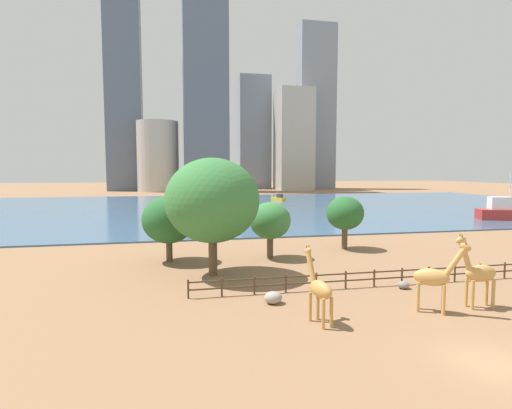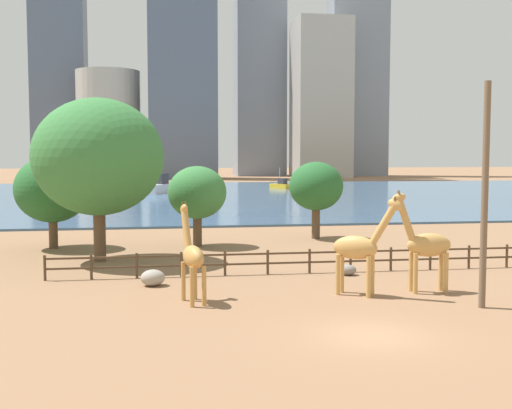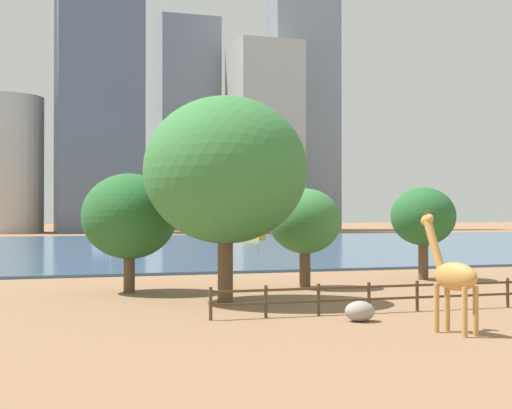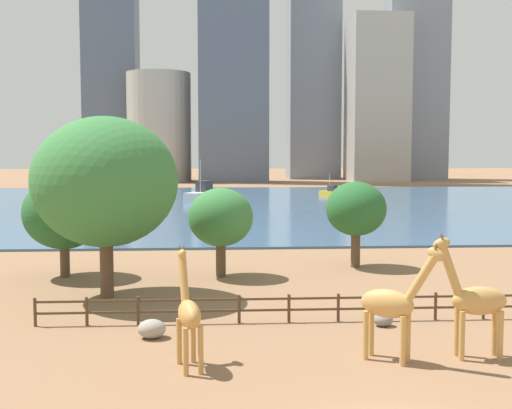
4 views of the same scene
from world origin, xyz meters
name	(u,v)px [view 2 (image 2 of 4)]	position (x,y,z in m)	size (l,w,h in m)	color
ground_plane	(204,195)	(0.00, 80.00, 0.00)	(400.00, 400.00, 0.00)	#8C6647
harbor_water	(205,195)	(0.00, 77.00, 0.10)	(180.00, 86.00, 0.20)	#3D6084
giraffe_tall	(192,256)	(-5.89, 6.07, 2.02)	(1.17, 2.73, 4.33)	#C18C47
giraffe_companion	(426,245)	(4.86, 6.50, 2.22)	(2.93, 0.91, 4.78)	tan
giraffe_young	(359,248)	(1.62, 6.30, 2.18)	(2.94, 2.30, 4.58)	tan
utility_pole	(485,196)	(5.96, 3.28, 4.67)	(0.28, 0.28, 9.35)	brown
boulder_near_fence	(348,270)	(2.57, 11.08, 0.28)	(0.88, 0.75, 0.56)	gray
boulder_by_pole	(153,278)	(-7.60, 9.87, 0.40)	(1.18, 1.06, 0.80)	gray
enclosure_fence	(293,259)	(-0.18, 12.00, 0.76)	(26.12, 0.14, 1.30)	#4C3826
tree_left_large	(98,157)	(-10.76, 17.67, 6.21)	(7.71, 7.71, 9.69)	brown
tree_center_broad	(52,189)	(-14.33, 23.49, 4.01)	(5.01, 5.01, 6.28)	brown
tree_right_tall	(316,187)	(4.52, 25.76, 3.94)	(4.07, 4.07, 5.82)	brown
tree_left_small	(197,193)	(-4.61, 22.96, 3.71)	(4.05, 4.05, 5.57)	brown
boat_ferry	(159,186)	(-7.07, 82.24, 1.28)	(5.45, 7.58, 6.45)	silver
boat_tug	(281,185)	(14.77, 92.13, 0.84)	(3.56, 4.40, 3.82)	gold
skyline_tower_needle	(259,89)	(23.22, 169.68, 25.77)	(14.51, 12.23, 51.54)	gray
skyline_block_central	(109,125)	(-19.74, 152.77, 14.09)	(16.61, 16.61, 28.19)	#B7B2A8
skyline_tower_glass	(358,49)	(51.59, 163.31, 37.43)	(16.82, 8.41, 74.85)	gray
skyline_block_left	(58,19)	(-33.32, 162.25, 42.99)	(14.22, 11.70, 85.97)	slate
skyline_block_right	(321,99)	(38.20, 154.39, 21.78)	(14.94, 14.61, 43.56)	#B7B2A8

